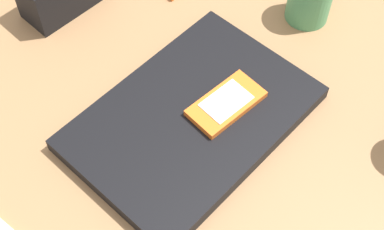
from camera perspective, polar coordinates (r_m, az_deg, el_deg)
name	(u,v)px	position (r cm, az deg, el deg)	size (l,w,h in cm)	color
desk_surface	(135,139)	(82.77, -5.88, -2.46)	(120.00, 80.00, 3.00)	olive
laptop_closed	(192,118)	(81.13, 0.00, -0.33)	(34.92, 23.82, 2.38)	black
cell_phone_on_laptop	(226,103)	(80.69, 3.53, 1.21)	(11.56, 6.29, 1.16)	orange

